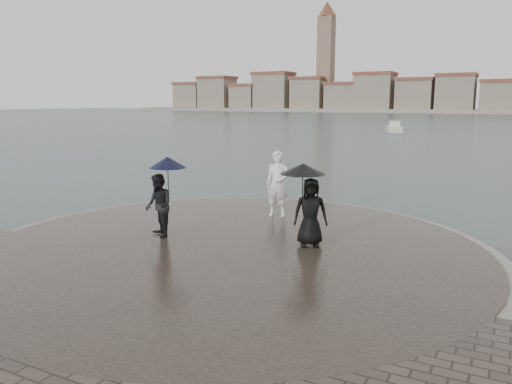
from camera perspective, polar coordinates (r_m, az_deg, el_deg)
The scene contains 7 objects.
ground at distance 9.42m, azimuth -14.04°, elevation -13.45°, with size 400.00×400.00×0.00m, color #2B3835.
kerb_ring at distance 12.02m, azimuth -2.89°, elevation -7.05°, with size 12.50×12.50×0.32m, color gray.
quay_tip at distance 12.01m, azimuth -2.90°, elevation -6.96°, with size 11.90×11.90×0.36m, color #2D261E.
statue at distance 14.77m, azimuth 2.50°, elevation 0.93°, with size 0.71×0.47×1.95m, color white.
visitor_left at distance 12.72m, azimuth -10.83°, elevation -0.35°, with size 1.21×1.04×2.04m.
visitor_right at distance 11.81m, azimuth 5.96°, elevation -0.70°, with size 1.27×1.11×1.95m.
far_skyline at distance 167.53m, azimuth 23.84°, elevation 10.14°, with size 260.00×20.00×37.00m.
Camera 1 is at (5.84, -6.37, 3.76)m, focal length 35.00 mm.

